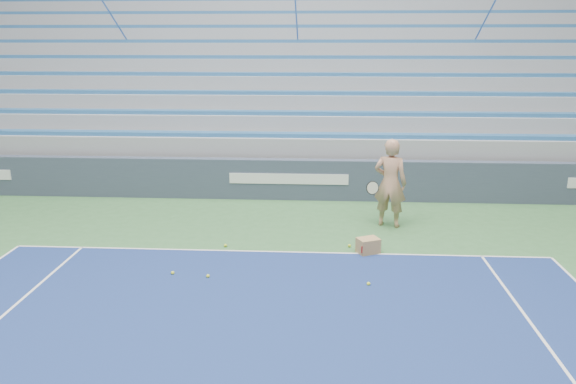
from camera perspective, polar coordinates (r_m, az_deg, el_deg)
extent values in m
cube|color=white|center=(11.56, -1.05, -6.08)|extent=(10.97, 0.05, 0.00)
cube|color=#374154|center=(15.21, 0.10, 1.30)|extent=(30.00, 0.30, 1.10)
cube|color=white|center=(15.04, 0.07, 1.34)|extent=(3.20, 0.02, 0.28)
cube|color=#92959B|center=(19.65, 0.87, 4.50)|extent=(30.00, 8.50, 1.10)
cube|color=#92959B|center=(19.52, 0.88, 6.81)|extent=(30.00, 8.50, 0.50)
cube|color=#2A5F98|center=(15.65, 0.25, 5.83)|extent=(29.60, 0.42, 0.11)
cube|color=#92959B|center=(19.87, 0.94, 8.42)|extent=(30.00, 7.65, 0.50)
cube|color=#2A5F98|center=(16.41, 0.41, 8.04)|extent=(29.60, 0.42, 0.11)
cube|color=#92959B|center=(20.24, 1.00, 9.97)|extent=(30.00, 6.80, 0.50)
cube|color=#2A5F98|center=(17.20, 0.57, 10.05)|extent=(29.60, 0.42, 0.11)
cube|color=#92959B|center=(20.62, 1.06, 11.46)|extent=(30.00, 5.95, 0.50)
cube|color=#2A5F98|center=(18.01, 0.71, 11.88)|extent=(29.60, 0.42, 0.11)
cube|color=#92959B|center=(21.02, 1.11, 12.90)|extent=(30.00, 5.10, 0.50)
cube|color=#2A5F98|center=(18.84, 0.84, 13.55)|extent=(29.60, 0.42, 0.11)
cube|color=#92959B|center=(21.43, 1.17, 14.28)|extent=(30.00, 4.25, 0.50)
cube|color=#2A5F98|center=(19.68, 0.96, 15.08)|extent=(29.60, 0.42, 0.11)
cube|color=#92959B|center=(21.85, 1.22, 15.61)|extent=(30.00, 3.40, 0.50)
cube|color=#2A5F98|center=(20.53, 1.08, 16.48)|extent=(29.60, 0.42, 0.11)
cube|color=#92959B|center=(22.29, 1.28, 16.89)|extent=(30.00, 2.55, 0.50)
cube|color=#2A5F98|center=(21.40, 1.18, 17.77)|extent=(29.60, 0.42, 0.11)
cube|color=#92959B|center=(22.73, 1.33, 18.12)|extent=(30.00, 1.70, 0.50)
cube|color=#2A5F98|center=(22.27, 1.28, 18.96)|extent=(29.60, 0.42, 0.11)
cube|color=#92959B|center=(23.86, 1.41, 13.90)|extent=(31.00, 0.40, 7.30)
cylinder|color=#3465B6|center=(20.47, -16.79, 15.71)|extent=(0.05, 8.53, 5.04)
cylinder|color=#3465B6|center=(19.31, 0.92, 16.40)|extent=(0.05, 8.53, 5.04)
cylinder|color=#3465B6|center=(19.96, 19.08, 15.56)|extent=(0.05, 8.53, 5.04)
imported|color=tan|center=(13.08, 10.34, 0.90)|extent=(0.87, 0.70, 2.06)
cylinder|color=black|center=(12.83, 8.90, 0.30)|extent=(0.12, 0.27, 0.08)
cylinder|color=beige|center=(12.52, 8.58, 0.42)|extent=(0.29, 0.16, 0.28)
torus|color=black|center=(12.52, 8.58, 0.42)|extent=(0.31, 0.18, 0.30)
cube|color=#AA8452|center=(11.59, 8.14, -5.43)|extent=(0.52, 0.47, 0.32)
cube|color=#B21E19|center=(11.43, 8.21, -5.72)|extent=(0.31, 0.15, 0.14)
sphere|color=yellow|center=(10.17, 8.18, -9.21)|extent=(0.07, 0.07, 0.07)
sphere|color=yellow|center=(11.91, -6.37, -5.42)|extent=(0.07, 0.07, 0.07)
sphere|color=yellow|center=(11.90, 6.25, -5.44)|extent=(0.07, 0.07, 0.07)
sphere|color=yellow|center=(10.48, -8.13, -8.46)|extent=(0.07, 0.07, 0.07)
sphere|color=yellow|center=(10.72, -11.63, -8.06)|extent=(0.07, 0.07, 0.07)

